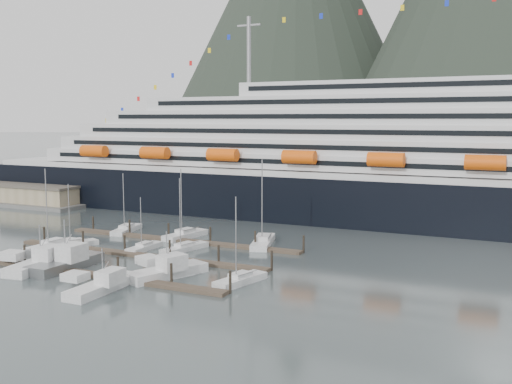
% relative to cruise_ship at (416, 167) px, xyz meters
% --- Properties ---
extents(ground, '(1600.00, 1600.00, 0.00)m').
position_rel_cruise_ship_xyz_m(ground, '(-30.03, -54.94, -12.04)').
color(ground, '#4C5859').
rests_on(ground, ground).
extents(cruise_ship, '(210.00, 30.40, 50.30)m').
position_rel_cruise_ship_xyz_m(cruise_ship, '(0.00, 0.00, 0.00)').
color(cruise_ship, black).
rests_on(cruise_ship, ground).
extents(warehouse, '(46.00, 20.00, 5.80)m').
position_rel_cruise_ship_xyz_m(warehouse, '(-102.03, -12.94, -9.79)').
color(warehouse, '#595956').
rests_on(warehouse, ground).
extents(dock_near, '(48.18, 2.28, 3.20)m').
position_rel_cruise_ship_xyz_m(dock_near, '(-34.95, -64.89, -11.73)').
color(dock_near, '#45392C').
rests_on(dock_near, ground).
extents(dock_mid, '(48.18, 2.28, 3.20)m').
position_rel_cruise_ship_xyz_m(dock_mid, '(-34.95, -51.89, -11.73)').
color(dock_mid, '#45392C').
rests_on(dock_mid, ground).
extents(dock_far, '(48.18, 2.28, 3.20)m').
position_rel_cruise_ship_xyz_m(dock_far, '(-34.95, -38.89, -11.73)').
color(dock_far, '#45392C').
rests_on(dock_far, ground).
extents(sailboat_a, '(5.27, 8.39, 11.56)m').
position_rel_cruise_ship_xyz_m(sailboat_a, '(-48.99, -50.79, -11.64)').
color(sailboat_a, silver).
rests_on(sailboat_a, ground).
extents(sailboat_b, '(3.10, 10.74, 14.46)m').
position_rel_cruise_ship_xyz_m(sailboat_b, '(-51.37, -53.53, -11.61)').
color(sailboat_b, silver).
rests_on(sailboat_b, ground).
extents(sailboat_c, '(2.30, 8.11, 9.54)m').
position_rel_cruise_ship_xyz_m(sailboat_c, '(-36.48, -47.51, -11.66)').
color(sailboat_c, silver).
rests_on(sailboat_c, ground).
extents(sailboat_d, '(4.29, 10.03, 12.86)m').
position_rel_cruise_ship_xyz_m(sailboat_d, '(-29.97, -44.97, -11.64)').
color(sailboat_d, silver).
rests_on(sailboat_d, ground).
extents(sailboat_e, '(4.84, 10.13, 12.21)m').
position_rel_cruise_ship_xyz_m(sailboat_e, '(-49.53, -35.62, -11.63)').
color(sailboat_e, silver).
rests_on(sailboat_e, ground).
extents(sailboat_f, '(4.50, 10.42, 13.69)m').
position_rel_cruise_ship_xyz_m(sailboat_f, '(-35.80, -35.56, -11.60)').
color(sailboat_f, silver).
rests_on(sailboat_f, ground).
extents(sailboat_g, '(6.41, 12.37, 15.89)m').
position_rel_cruise_ship_xyz_m(sailboat_g, '(-19.90, -34.95, -11.59)').
color(sailboat_g, silver).
rests_on(sailboat_g, ground).
extents(sailboat_h, '(4.53, 9.09, 12.46)m').
position_rel_cruise_ship_xyz_m(sailboat_h, '(-12.03, -59.05, -11.63)').
color(sailboat_h, silver).
rests_on(sailboat_h, ground).
extents(trawler_a, '(9.94, 13.66, 7.30)m').
position_rel_cruise_ship_xyz_m(trawler_a, '(-43.03, -64.67, -11.12)').
color(trawler_a, silver).
rests_on(trawler_a, ground).
extents(trawler_b, '(9.64, 12.65, 8.25)m').
position_rel_cruise_ship_xyz_m(trawler_b, '(-39.41, -63.28, -11.03)').
color(trawler_b, gray).
rests_on(trawler_b, ground).
extents(trawler_c, '(8.59, 12.22, 6.16)m').
position_rel_cruise_ship_xyz_m(trawler_c, '(-26.74, -69.95, -11.22)').
color(trawler_c, silver).
rests_on(trawler_c, ground).
extents(trawler_d, '(10.22, 12.63, 7.23)m').
position_rel_cruise_ship_xyz_m(trawler_d, '(-23.08, -60.51, -11.12)').
color(trawler_d, silver).
rests_on(trawler_d, ground).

